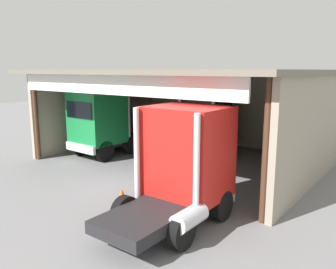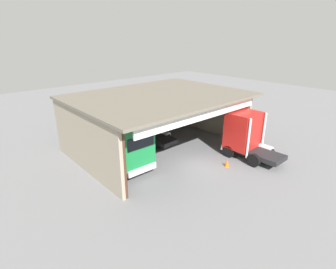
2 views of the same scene
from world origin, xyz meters
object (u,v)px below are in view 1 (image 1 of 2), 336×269
at_px(tool_cart, 273,148).
at_px(truck_green_center_left_bay, 100,122).
at_px(oil_drum, 195,136).
at_px(truck_black_center_bay, 203,126).
at_px(truck_red_yard_outside, 183,163).
at_px(traffic_cone, 122,195).

bearing_deg(tool_cart, truck_green_center_left_bay, -144.43).
bearing_deg(oil_drum, truck_black_center_bay, -48.79).
bearing_deg(truck_red_yard_outside, oil_drum, 120.72).
bearing_deg(traffic_cone, truck_black_center_bay, 100.41).
bearing_deg(oil_drum, truck_red_yard_outside, -58.78).
relative_size(truck_red_yard_outside, tool_cart, 4.74).
height_order(truck_green_center_left_bay, truck_black_center_bay, truck_green_center_left_bay).
relative_size(truck_green_center_left_bay, oil_drum, 5.00).
distance_m(truck_green_center_left_bay, traffic_cone, 7.50).
xyz_separation_m(oil_drum, tool_cart, (5.64, -0.57, 0.06)).
bearing_deg(oil_drum, tool_cart, -5.82).
distance_m(truck_red_yard_outside, traffic_cone, 3.08).
height_order(oil_drum, traffic_cone, oil_drum).
height_order(truck_green_center_left_bay, tool_cart, truck_green_center_left_bay).
relative_size(truck_red_yard_outside, traffic_cone, 8.46).
distance_m(tool_cart, traffic_cone, 10.13).
distance_m(truck_green_center_left_bay, truck_red_yard_outside, 9.46).
bearing_deg(truck_green_center_left_bay, traffic_cone, 145.27).
xyz_separation_m(truck_black_center_bay, traffic_cone, (1.48, -8.04, -1.38)).
bearing_deg(tool_cart, truck_red_yard_outside, -86.47).
height_order(truck_green_center_left_bay, oil_drum, truck_green_center_left_bay).
xyz_separation_m(truck_green_center_left_bay, traffic_cone, (5.96, -4.24, -1.68)).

